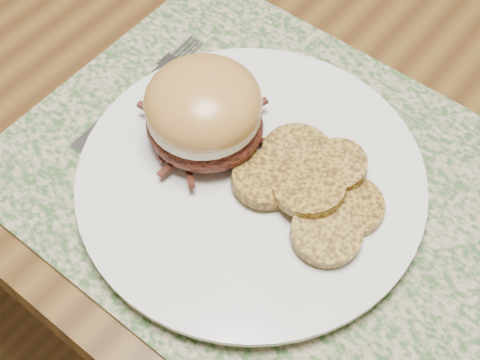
# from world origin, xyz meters

# --- Properties ---
(ground) EXTENTS (3.50, 3.50, 0.00)m
(ground) POSITION_xyz_m (0.00, 0.00, 0.00)
(ground) COLOR brown
(ground) RESTS_ON ground
(placemat) EXTENTS (0.45, 0.33, 0.00)m
(placemat) POSITION_xyz_m (-0.08, -0.26, 0.75)
(placemat) COLOR #375A2E
(placemat) RESTS_ON dining_table
(dinner_plate) EXTENTS (0.26, 0.26, 0.02)m
(dinner_plate) POSITION_xyz_m (-0.10, -0.27, 0.76)
(dinner_plate) COLOR white
(dinner_plate) RESTS_ON placemat
(pork_sandwich) EXTENTS (0.11, 0.11, 0.07)m
(pork_sandwich) POSITION_xyz_m (-0.15, -0.27, 0.80)
(pork_sandwich) COLOR black
(pork_sandwich) RESTS_ON dinner_plate
(roasted_potatoes) EXTENTS (0.14, 0.11, 0.03)m
(roasted_potatoes) POSITION_xyz_m (-0.05, -0.26, 0.78)
(roasted_potatoes) COLOR olive
(roasted_potatoes) RESTS_ON dinner_plate
(fork) EXTENTS (0.02, 0.16, 0.00)m
(fork) POSITION_xyz_m (-0.24, -0.25, 0.76)
(fork) COLOR #B2B2B9
(fork) RESTS_ON placemat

